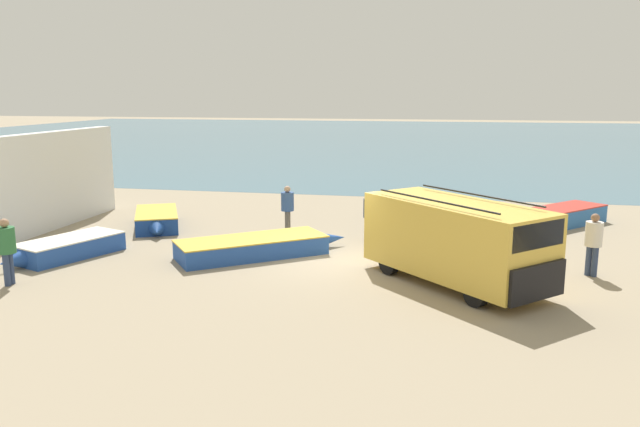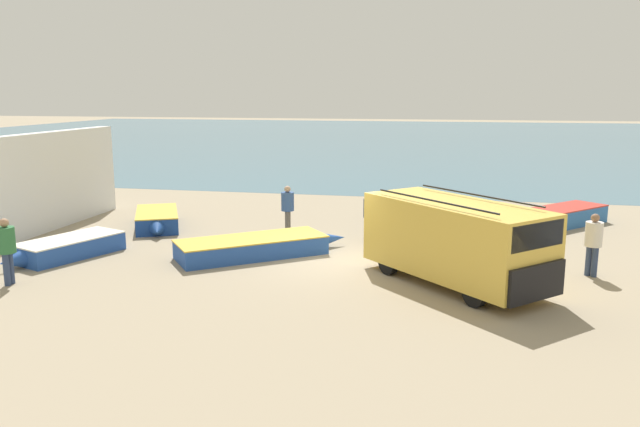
{
  "view_description": "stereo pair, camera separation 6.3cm",
  "coord_description": "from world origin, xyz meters",
  "px_view_note": "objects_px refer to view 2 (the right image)",
  "views": [
    {
      "loc": [
        3.34,
        -17.79,
        5.01
      ],
      "look_at": [
        -0.81,
        2.31,
        1.0
      ],
      "focal_mm": 35.0,
      "sensor_mm": 36.0,
      "label": 1
    },
    {
      "loc": [
        3.4,
        -17.77,
        5.01
      ],
      "look_at": [
        -0.81,
        2.31,
        1.0
      ],
      "focal_mm": 35.0,
      "sensor_mm": 36.0,
      "label": 2
    }
  ],
  "objects_px": {
    "fishing_rowboat_3": "(257,246)",
    "fisherman_1": "(6,245)",
    "fishing_rowboat_0": "(408,216)",
    "fisherman_2": "(370,212)",
    "fisherman_0": "(593,239)",
    "fishing_rowboat_2": "(157,220)",
    "fishing_rowboat_1": "(562,216)",
    "fisherman_3": "(288,205)",
    "fishing_rowboat_4": "(66,248)",
    "parked_van": "(455,239)"
  },
  "relations": [
    {
      "from": "fishing_rowboat_3",
      "to": "fisherman_1",
      "type": "bearing_deg",
      "value": 179.71
    },
    {
      "from": "fisherman_1",
      "to": "parked_van",
      "type": "bearing_deg",
      "value": 7.1
    },
    {
      "from": "fishing_rowboat_2",
      "to": "fisherman_3",
      "type": "xyz_separation_m",
      "value": [
        5.03,
        0.09,
        0.72
      ]
    },
    {
      "from": "fishing_rowboat_1",
      "to": "fishing_rowboat_2",
      "type": "bearing_deg",
      "value": 146.76
    },
    {
      "from": "fishing_rowboat_1",
      "to": "fishing_rowboat_2",
      "type": "xyz_separation_m",
      "value": [
        -14.9,
        -3.63,
        -0.03
      ]
    },
    {
      "from": "fisherman_0",
      "to": "fishing_rowboat_2",
      "type": "bearing_deg",
      "value": -65.33
    },
    {
      "from": "fisherman_3",
      "to": "fishing_rowboat_2",
      "type": "bearing_deg",
      "value": 0.76
    },
    {
      "from": "fishing_rowboat_2",
      "to": "fisherman_2",
      "type": "xyz_separation_m",
      "value": [
        8.04,
        -0.37,
        0.69
      ]
    },
    {
      "from": "fishing_rowboat_2",
      "to": "fishing_rowboat_4",
      "type": "relative_size",
      "value": 1.0
    },
    {
      "from": "fishing_rowboat_1",
      "to": "fishing_rowboat_3",
      "type": "xyz_separation_m",
      "value": [
        -10.04,
        -6.71,
        -0.05
      ]
    },
    {
      "from": "fishing_rowboat_4",
      "to": "fisherman_0",
      "type": "height_order",
      "value": "fisherman_0"
    },
    {
      "from": "fishing_rowboat_4",
      "to": "fisherman_2",
      "type": "relative_size",
      "value": 2.34
    },
    {
      "from": "fishing_rowboat_0",
      "to": "fishing_rowboat_4",
      "type": "xyz_separation_m",
      "value": [
        -9.94,
        -7.34,
        0.02
      ]
    },
    {
      "from": "fishing_rowboat_1",
      "to": "fisherman_3",
      "type": "relative_size",
      "value": 2.65
    },
    {
      "from": "fishing_rowboat_2",
      "to": "fisherman_1",
      "type": "bearing_deg",
      "value": -31.17
    },
    {
      "from": "parked_van",
      "to": "fishing_rowboat_1",
      "type": "bearing_deg",
      "value": 109.4
    },
    {
      "from": "fishing_rowboat_1",
      "to": "fisherman_2",
      "type": "bearing_deg",
      "value": 163.3
    },
    {
      "from": "fisherman_0",
      "to": "fisherman_1",
      "type": "bearing_deg",
      "value": -37.94
    },
    {
      "from": "fishing_rowboat_0",
      "to": "fisherman_0",
      "type": "xyz_separation_m",
      "value": [
        5.46,
        -6.16,
        0.78
      ]
    },
    {
      "from": "fishing_rowboat_4",
      "to": "fisherman_2",
      "type": "distance_m",
      "value": 9.78
    },
    {
      "from": "fisherman_2",
      "to": "fisherman_3",
      "type": "height_order",
      "value": "fisherman_3"
    },
    {
      "from": "fisherman_0",
      "to": "fishing_rowboat_4",
      "type": "bearing_deg",
      "value": -48.24
    },
    {
      "from": "fishing_rowboat_0",
      "to": "fisherman_2",
      "type": "height_order",
      "value": "fisherman_2"
    },
    {
      "from": "parked_van",
      "to": "fishing_rowboat_3",
      "type": "distance_m",
      "value": 6.31
    },
    {
      "from": "fisherman_3",
      "to": "fishing_rowboat_4",
      "type": "bearing_deg",
      "value": 37.67
    },
    {
      "from": "fisherman_0",
      "to": "fisherman_3",
      "type": "height_order",
      "value": "fisherman_0"
    },
    {
      "from": "fisherman_3",
      "to": "fisherman_1",
      "type": "bearing_deg",
      "value": 52.17
    },
    {
      "from": "parked_van",
      "to": "fisherman_1",
      "type": "bearing_deg",
      "value": -122.81
    },
    {
      "from": "fisherman_1",
      "to": "fisherman_2",
      "type": "relative_size",
      "value": 1.07
    },
    {
      "from": "fisherman_3",
      "to": "fisherman_2",
      "type": "bearing_deg",
      "value": 171.25
    },
    {
      "from": "fisherman_1",
      "to": "fisherman_2",
      "type": "xyz_separation_m",
      "value": [
        8.68,
        6.9,
        -0.07
      ]
    },
    {
      "from": "parked_van",
      "to": "fisherman_3",
      "type": "height_order",
      "value": "parked_van"
    },
    {
      "from": "parked_van",
      "to": "fisherman_0",
      "type": "height_order",
      "value": "parked_van"
    },
    {
      "from": "fishing_rowboat_4",
      "to": "fisherman_3",
      "type": "distance_m",
      "value": 7.45
    },
    {
      "from": "fishing_rowboat_0",
      "to": "fisherman_2",
      "type": "distance_m",
      "value": 3.49
    },
    {
      "from": "fishing_rowboat_2",
      "to": "fisherman_0",
      "type": "height_order",
      "value": "fisherman_0"
    },
    {
      "from": "fisherman_1",
      "to": "fisherman_2",
      "type": "height_order",
      "value": "fisherman_1"
    },
    {
      "from": "parked_van",
      "to": "fisherman_3",
      "type": "xyz_separation_m",
      "value": [
        -5.83,
        4.87,
        -0.18
      ]
    },
    {
      "from": "fishing_rowboat_3",
      "to": "fisherman_0",
      "type": "relative_size",
      "value": 2.88
    },
    {
      "from": "fishing_rowboat_3",
      "to": "fisherman_0",
      "type": "height_order",
      "value": "fisherman_0"
    },
    {
      "from": "fisherman_0",
      "to": "fisherman_2",
      "type": "bearing_deg",
      "value": -76.7
    },
    {
      "from": "fishing_rowboat_4",
      "to": "fisherman_1",
      "type": "height_order",
      "value": "fisherman_1"
    },
    {
      "from": "fisherman_0",
      "to": "fisherman_2",
      "type": "relative_size",
      "value": 1.05
    },
    {
      "from": "fishing_rowboat_4",
      "to": "fisherman_3",
      "type": "xyz_separation_m",
      "value": [
        5.85,
        4.55,
        0.74
      ]
    },
    {
      "from": "fishing_rowboat_2",
      "to": "fisherman_2",
      "type": "distance_m",
      "value": 8.08
    },
    {
      "from": "fishing_rowboat_1",
      "to": "fisherman_0",
      "type": "distance_m",
      "value": 6.97
    },
    {
      "from": "fisherman_0",
      "to": "fisherman_3",
      "type": "bearing_deg",
      "value": -72.08
    },
    {
      "from": "fishing_rowboat_1",
      "to": "fishing_rowboat_4",
      "type": "distance_m",
      "value": 17.68
    },
    {
      "from": "fishing_rowboat_3",
      "to": "fisherman_1",
      "type": "xyz_separation_m",
      "value": [
        -5.5,
        -4.2,
        0.78
      ]
    },
    {
      "from": "fishing_rowboat_0",
      "to": "fisherman_2",
      "type": "relative_size",
      "value": 2.78
    }
  ]
}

